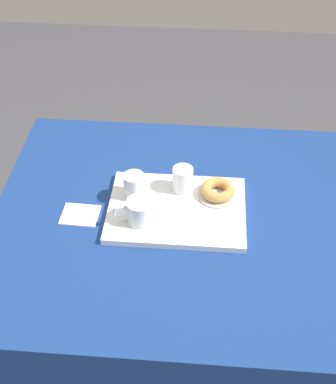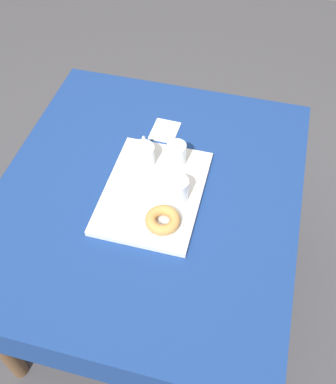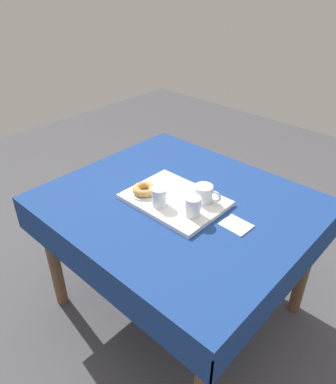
{
  "view_description": "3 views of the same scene",
  "coord_description": "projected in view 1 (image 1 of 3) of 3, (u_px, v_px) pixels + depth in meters",
  "views": [
    {
      "loc": [
        -0.08,
        1.27,
        1.98
      ],
      "look_at": [
        0.03,
        -0.1,
        0.76
      ],
      "focal_mm": 50.78,
      "sensor_mm": 36.0,
      "label": 1
    },
    {
      "loc": [
        -0.94,
        -0.32,
        1.95
      ],
      "look_at": [
        -0.01,
        -0.08,
        0.76
      ],
      "focal_mm": 41.87,
      "sensor_mm": 36.0,
      "label": 2
    },
    {
      "loc": [
        0.94,
        -1.08,
        1.7
      ],
      "look_at": [
        -0.02,
        -0.06,
        0.8
      ],
      "focal_mm": 33.94,
      "sensor_mm": 36.0,
      "label": 3
    }
  ],
  "objects": [
    {
      "name": "paper_napkin",
      "position": [
        80.0,
        215.0,
        1.78
      ],
      "size": [
        0.13,
        0.1,
        0.01
      ],
      "primitive_type": "cube",
      "rotation": [
        0.0,
        0.0,
        -0.04
      ],
      "color": "white",
      "rests_on": "dining_table"
    },
    {
      "name": "ground_plane",
      "position": [
        173.0,
        343.0,
        2.27
      ],
      "size": [
        6.0,
        6.0,
        0.0
      ],
      "primitive_type": "plane",
      "color": "#47474C"
    },
    {
      "name": "water_glass_near",
      "position": [
        183.0,
        181.0,
        1.82
      ],
      "size": [
        0.07,
        0.07,
        0.09
      ],
      "color": "white",
      "rests_on": "serving_tray"
    },
    {
      "name": "water_glass_far",
      "position": [
        134.0,
        187.0,
        1.8
      ],
      "size": [
        0.07,
        0.07,
        0.09
      ],
      "color": "white",
      "rests_on": "serving_tray"
    },
    {
      "name": "dining_table",
      "position": [
        174.0,
        236.0,
        1.84
      ],
      "size": [
        1.21,
        1.06,
        0.73
      ],
      "color": "navy",
      "rests_on": "ground"
    },
    {
      "name": "tea_mug_left",
      "position": [
        139.0,
        212.0,
        1.71
      ],
      "size": [
        0.13,
        0.09,
        0.08
      ],
      "color": "white",
      "rests_on": "serving_tray"
    },
    {
      "name": "serving_tray",
      "position": [
        177.0,
        210.0,
        1.79
      ],
      "size": [
        0.45,
        0.33,
        0.02
      ],
      "primitive_type": "cube",
      "color": "white",
      "rests_on": "dining_table"
    },
    {
      "name": "sugar_donut_left",
      "position": [
        218.0,
        190.0,
        1.81
      ],
      "size": [
        0.11,
        0.11,
        0.04
      ],
      "primitive_type": "torus",
      "color": "tan",
      "rests_on": "donut_plate_left"
    },
    {
      "name": "donut_plate_left",
      "position": [
        217.0,
        195.0,
        1.82
      ],
      "size": [
        0.14,
        0.14,
        0.01
      ],
      "primitive_type": "cylinder",
      "color": "silver",
      "rests_on": "serving_tray"
    }
  ]
}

